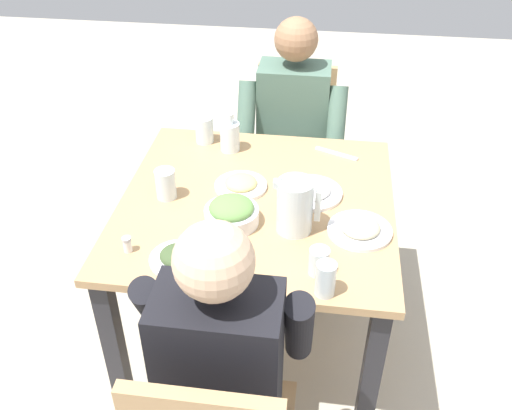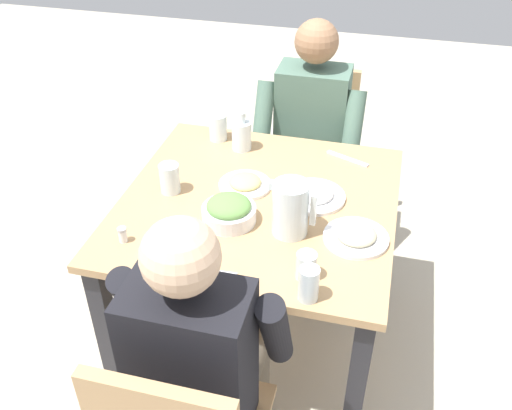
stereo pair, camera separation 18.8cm
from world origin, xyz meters
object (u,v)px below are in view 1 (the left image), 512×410
Objects in this scene: water_pitcher at (295,206)px; water_glass_near_right at (166,184)px; plate_dolmas at (177,257)px; plate_fries at (241,184)px; chair_far at (293,144)px; dining_table at (257,224)px; water_glass_far_left at (204,130)px; salad_bowl at (232,213)px; water_glass_far_right at (319,261)px; oil_carafe at (230,137)px; water_glass_near_left at (326,279)px; diner_near at (225,355)px; salt_shaker at (127,244)px; plate_beans at (360,228)px; diner_far at (291,139)px; plate_yoghurt at (311,190)px.

water_pitcher is 0.49m from water_glass_near_right.
plate_fries is (0.13, 0.43, -0.00)m from plate_dolmas.
dining_table is at bearing -94.91° from chair_far.
dining_table is 0.43m from plate_dolmas.
salad_bowl is at bearing -68.93° from water_glass_far_left.
water_glass_far_right reaches higher than plate_fries.
water_glass_far_right is 0.80m from oil_carafe.
water_glass_near_right reaches higher than dining_table.
oil_carafe reaches higher than plate_fries.
plate_dolmas is 1.08× the size of oil_carafe.
dining_table is 1.13× the size of chair_far.
water_glass_near_left is (0.33, -0.30, 0.01)m from salad_bowl.
water_glass_near_right is (-0.33, -0.02, 0.16)m from dining_table.
chair_far reaches higher than water_glass_near_left.
diner_near is 6.54× the size of plate_dolmas.
water_glass_near_right is 2.07× the size of salt_shaker.
plate_beans is 0.83m from water_glass_far_left.
diner_near is 5.94× the size of plate_fries.
dining_table is 5.17× the size of water_pitcher.
diner_near is 6.26× the size of salad_bowl.
oil_carafe is (-0.23, -0.29, 0.15)m from diner_far.
salad_bowl is 0.86× the size of plate_beans.
plate_dolmas is at bearing -107.05° from plate_fries.
salad_bowl is 1.66× the size of water_glass_far_left.
water_glass_near_right is at bearing -159.61° from plate_fries.
diner_far is 10.39× the size of water_glass_far_left.
diner_far is at bearing 51.58° from oil_carafe.
plate_dolmas is 0.58m from plate_yoghurt.
water_glass_near_right is at bearing -114.94° from chair_far.
water_glass_near_left is (0.26, -0.44, 0.16)m from dining_table.
salt_shaker is (-0.21, -0.68, -0.03)m from oil_carafe.
salt_shaker is (-0.61, 0.02, -0.02)m from water_glass_far_right.
oil_carafe is at bearing 107.83° from plate_fries.
chair_far is at bearing 98.83° from plate_yoghurt.
dining_table is 8.80× the size of water_glass_near_right.
water_glass_far_left is at bearing 82.81° from water_glass_near_right.
water_glass_far_right is (0.31, -0.43, 0.03)m from plate_fries.
dining_table is at bearing 64.52° from salad_bowl.
plate_beans is 4.00× the size of salt_shaker.
water_glass_near_left is 0.64m from salt_shaker.
chair_far is 0.75× the size of diner_near.
salad_bowl is at bearing 137.62° from water_glass_near_left.
oil_carafe reaches higher than plate_dolmas.
dining_table is 0.85m from chair_far.
dining_table is 0.41m from plate_beans.
diner_far is at bearing 99.53° from water_glass_far_right.
salad_bowl reaches higher than water_glass_far_right.
chair_far reaches higher than water_glass_near_right.
dining_table is 0.41m from oil_carafe.
water_glass_near_left is (0.33, -0.51, 0.04)m from plate_fries.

